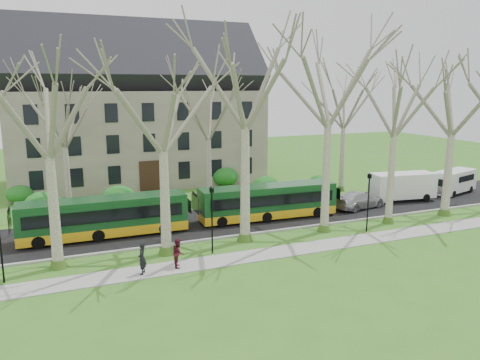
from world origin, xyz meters
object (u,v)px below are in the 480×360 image
Objects in this scene: bus_lead at (105,217)px; van_b at (454,182)px; bus_follow at (268,201)px; pedestrian_b at (178,253)px; pedestrian_a at (142,258)px; sedan at (359,200)px; van_a at (402,187)px.

bus_lead reaches higher than van_b.
pedestrian_b is (-9.34, -7.29, -0.54)m from bus_follow.
pedestrian_a is (-32.33, -8.52, -0.22)m from van_b.
bus_lead is 6.13× the size of pedestrian_a.
van_b is (33.48, 0.74, -0.28)m from bus_lead.
van_b is (12.11, 1.10, 0.41)m from sedan.
van_a is at bearing 1.49° from bus_lead.
bus_follow is 8.74m from sedan.
bus_follow reaches higher than van_b.
sedan is 2.98× the size of pedestrian_b.
pedestrian_b is at bearing 99.81° from sedan.
van_b reaches higher than pedestrian_a.
bus_lead is at bearing 77.24° from sedan.
pedestrian_b is at bearing 179.08° from van_b.
sedan is 0.96× the size of van_b.
bus_follow is at bearing 146.76° from pedestrian_a.
bus_lead is 12.66m from bus_follow.
bus_lead is 6.71× the size of pedestrian_b.
van_b reaches higher than pedestrian_b.
pedestrian_a is (-25.61, -8.18, -0.35)m from van_a.
bus_lead reaches higher than van_a.
bus_follow is 11.86m from pedestrian_b.
bus_follow is 14.11m from van_a.
bus_lead is at bearing 165.05° from van_b.
sedan is 2.72× the size of pedestrian_a.
pedestrian_b is at bearing 120.53° from pedestrian_a.
pedestrian_a is 2.19m from pedestrian_b.
van_a is 24.74m from pedestrian_b.
sedan is 12.17m from van_b.
bus_follow is 2.11× the size of van_b.
bus_lead is 2.17× the size of van_b.
van_b is 31.27m from pedestrian_b.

